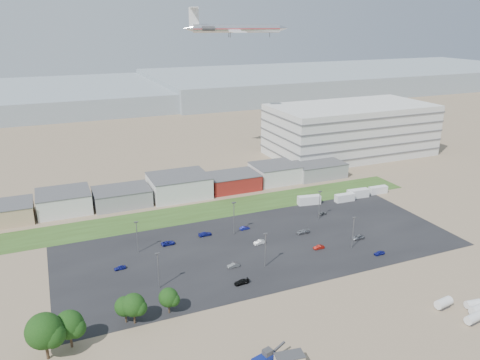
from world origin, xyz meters
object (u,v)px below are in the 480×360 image
parked_car_4 (233,265)px  parked_car_6 (205,234)px  parked_car_1 (319,247)px  parked_car_11 (244,228)px  parked_car_9 (168,243)px  parked_car_10 (134,307)px  parked_car_0 (358,237)px  telehandler (264,359)px  box_trailer_a (309,200)px  storage_tank_nw (444,303)px  parked_car_5 (120,268)px  parked_car_7 (260,242)px  parked_car_12 (303,232)px  airliner (237,28)px  parked_car_2 (379,253)px  tree_far_left (44,334)px  parked_car_8 (322,213)px  parked_car_3 (242,282)px

parked_car_4 → parked_car_6: parked_car_6 is taller
parked_car_1 → parked_car_11: parked_car_1 is taller
parked_car_4 → parked_car_9: bearing=-149.7°
parked_car_10 → parked_car_0: bearing=-84.4°
telehandler → box_trailer_a: bearing=38.7°
box_trailer_a → storage_tank_nw: bearing=-84.8°
parked_car_5 → parked_car_7: (41.76, -1.06, 0.07)m
parked_car_7 → parked_car_12: 15.96m
storage_tank_nw → parked_car_1: bearing=106.6°
airliner → parked_car_0: bearing=-77.2°
parked_car_4 → parked_car_5: parked_car_4 is taller
parked_car_4 → parked_car_6: bearing=179.3°
telehandler → parked_car_6: size_ratio=1.86×
parked_car_2 → parked_car_1: bearing=-125.1°
parked_car_6 → airliner: bearing=-31.9°
tree_far_left → parked_car_8: tree_far_left is taller
tree_far_left → parked_car_12: tree_far_left is taller
box_trailer_a → airliner: (-1.03, 66.89, 59.46)m
telehandler → parked_car_4: size_ratio=2.28×
box_trailer_a → parked_car_10: box_trailer_a is taller
parked_car_11 → parked_car_12: bearing=-126.3°
parked_car_11 → parked_car_8: bearing=-93.4°
airliner → parked_car_12: 107.56m
parked_car_1 → parked_car_12: 11.21m
airliner → parked_car_7: 111.82m
telehandler → parked_car_11: telehandler is taller
parked_car_3 → parked_car_10: (-27.80, -0.30, -0.04)m
parked_car_10 → parked_car_12: size_ratio=0.90×
parked_car_5 → parked_car_10: 20.08m
storage_tank_nw → parked_car_10: storage_tank_nw is taller
tree_far_left → parked_car_4: tree_far_left is taller
parked_car_7 → parked_car_9: size_ratio=0.88×
parked_car_1 → parked_car_12: bearing=175.7°
parked_car_9 → parked_car_10: size_ratio=1.12×
parked_car_4 → parked_car_8: 47.82m
parked_car_0 → parked_car_11: parked_car_0 is taller
tree_far_left → parked_car_9: (35.22, 39.77, -5.25)m
box_trailer_a → parked_car_3: 60.75m
parked_car_0 → parked_car_2: size_ratio=1.28×
parked_car_9 → parked_car_7: bearing=-115.0°
parked_car_5 → airliner: bearing=137.0°
box_trailer_a → parked_car_8: size_ratio=2.68×
box_trailer_a → parked_car_0: size_ratio=2.00×
tree_far_left → parked_car_1: bearing=14.5°
tree_far_left → parked_car_11: bearing=33.7°
parked_car_3 → airliner: bearing=154.6°
parked_car_4 → parked_car_5: 31.10m
parked_car_4 → parked_car_9: parked_car_9 is taller
parked_car_10 → parked_car_12: (57.66, 20.40, 0.06)m
parked_car_5 → parked_car_8: size_ratio=1.00×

